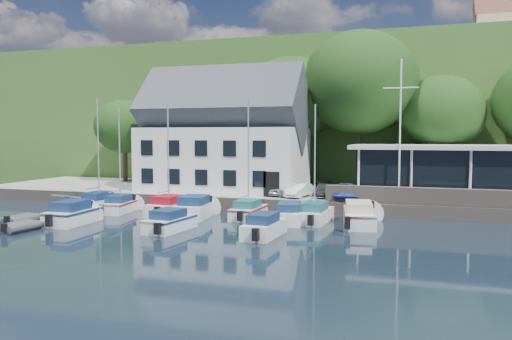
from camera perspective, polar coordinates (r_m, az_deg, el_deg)
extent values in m
plane|color=black|center=(27.36, -2.31, -8.37)|extent=(180.00, 180.00, 0.00)
cube|color=gray|center=(43.93, 5.43, -3.03)|extent=(60.00, 13.00, 1.00)
cube|color=#695D54|center=(37.65, 3.36, -4.19)|extent=(60.00, 0.30, 1.00)
cube|color=#325821|center=(87.65, 11.55, 5.32)|extent=(160.00, 75.00, 16.00)
cube|color=#586532|center=(95.72, 16.96, 10.00)|extent=(50.00, 30.00, 0.30)
cube|color=#695D54|center=(36.92, 21.93, -2.92)|extent=(18.00, 0.50, 1.20)
imported|color=#A7A6AB|center=(40.23, 2.97, -2.15)|extent=(1.59, 3.36, 1.11)
imported|color=silver|center=(39.35, 4.99, -2.31)|extent=(1.87, 3.48, 1.09)
imported|color=#292A2D|center=(39.91, 7.90, -2.25)|extent=(2.27, 3.98, 1.09)
imported|color=#304592|center=(38.57, 10.32, -2.33)|extent=(1.95, 3.98, 1.31)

